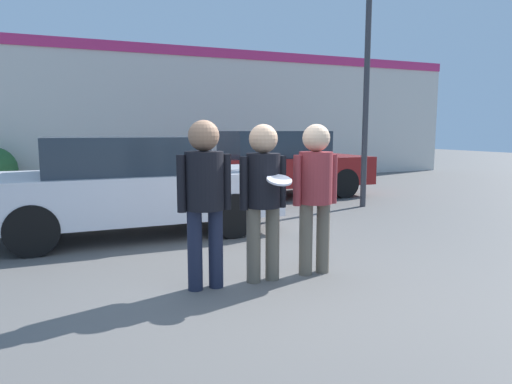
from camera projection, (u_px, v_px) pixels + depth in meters
name	position (u px, v px, depth m)	size (l,w,h in m)	color
ground_plane	(263.00, 286.00, 4.76)	(56.00, 56.00, 0.00)	#5B5956
storefront_building	(130.00, 113.00, 13.91)	(24.00, 0.22, 4.23)	silver
person_left	(204.00, 189.00, 4.56)	(0.56, 0.39, 1.72)	#1E2338
person_middle_with_frisbee	(263.00, 189.00, 4.79)	(0.53, 0.56, 1.68)	#665B4C
person_right	(315.00, 185.00, 5.05)	(0.54, 0.37, 1.68)	#665B4C
parked_car_near	(130.00, 185.00, 7.09)	(4.41, 1.95, 1.52)	silver
parked_car_far	(275.00, 164.00, 11.14)	(4.50, 1.97, 1.60)	maroon
street_lamp	(376.00, 51.00, 9.40)	(1.20, 0.35, 5.22)	#38383D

